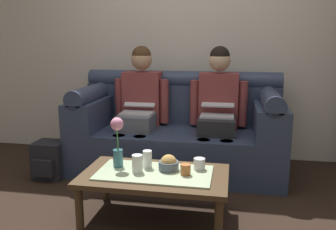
# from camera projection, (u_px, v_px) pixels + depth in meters

# --- Properties ---
(ground_plane) EXTENTS (14.00, 14.00, 0.00)m
(ground_plane) POSITION_uv_depth(u_px,v_px,m) (151.00, 225.00, 2.46)
(ground_plane) COLOR black
(back_wall_patterned) EXTENTS (6.00, 0.12, 2.90)m
(back_wall_patterned) POSITION_uv_depth(u_px,v_px,m) (186.00, 24.00, 3.79)
(back_wall_patterned) COLOR beige
(back_wall_patterned) RESTS_ON ground_plane
(couch) EXTENTS (2.01, 0.88, 0.96)m
(couch) POSITION_uv_depth(u_px,v_px,m) (178.00, 132.00, 3.50)
(couch) COLOR #2D3851
(couch) RESTS_ON ground_plane
(person_left) EXTENTS (0.56, 0.67, 1.22)m
(person_left) POSITION_uv_depth(u_px,v_px,m) (140.00, 103.00, 3.51)
(person_left) COLOR #595B66
(person_left) RESTS_ON ground_plane
(person_right) EXTENTS (0.56, 0.67, 1.22)m
(person_right) POSITION_uv_depth(u_px,v_px,m) (218.00, 106.00, 3.37)
(person_right) COLOR #232326
(person_right) RESTS_ON ground_plane
(coffee_table) EXTENTS (1.04, 0.59, 0.35)m
(coffee_table) POSITION_uv_depth(u_px,v_px,m) (155.00, 178.00, 2.50)
(coffee_table) COLOR #47331E
(coffee_table) RESTS_ON ground_plane
(flower_vase) EXTENTS (0.09, 0.09, 0.37)m
(flower_vase) POSITION_uv_depth(u_px,v_px,m) (118.00, 140.00, 2.56)
(flower_vase) COLOR #336672
(flower_vase) RESTS_ON coffee_table
(snack_bowl) EXTENTS (0.15, 0.15, 0.12)m
(snack_bowl) POSITION_uv_depth(u_px,v_px,m) (169.00, 164.00, 2.52)
(snack_bowl) COLOR #4C5666
(snack_bowl) RESTS_ON coffee_table
(cup_near_left) EXTENTS (0.07, 0.07, 0.08)m
(cup_near_left) POSITION_uv_depth(u_px,v_px,m) (186.00, 169.00, 2.43)
(cup_near_left) COLOR #B26633
(cup_near_left) RESTS_ON coffee_table
(cup_near_right) EXTENTS (0.08, 0.08, 0.13)m
(cup_near_right) POSITION_uv_depth(u_px,v_px,m) (137.00, 164.00, 2.48)
(cup_near_right) COLOR white
(cup_near_right) RESTS_ON coffee_table
(cup_far_center) EXTENTS (0.08, 0.08, 0.08)m
(cup_far_center) POSITION_uv_depth(u_px,v_px,m) (199.00, 164.00, 2.54)
(cup_far_center) COLOR silver
(cup_far_center) RESTS_ON coffee_table
(cup_far_left) EXTENTS (0.07, 0.07, 0.13)m
(cup_far_left) POSITION_uv_depth(u_px,v_px,m) (147.00, 159.00, 2.57)
(cup_far_left) COLOR white
(cup_far_left) RESTS_ON coffee_table
(backpack_left) EXTENTS (0.28, 0.29, 0.35)m
(backpack_left) POSITION_uv_depth(u_px,v_px,m) (50.00, 160.00, 3.29)
(backpack_left) COLOR black
(backpack_left) RESTS_ON ground_plane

